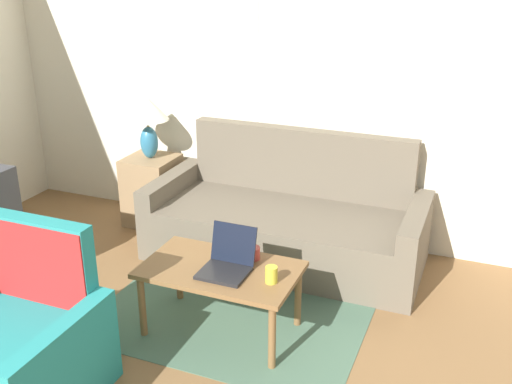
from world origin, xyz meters
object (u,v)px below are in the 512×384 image
table_lamp (147,114)px  cup_yellow (253,253)px  couch (288,223)px  armchair (16,350)px  coffee_table (220,275)px  laptop (228,262)px  cup_navy (271,275)px

table_lamp → cup_yellow: 1.84m
couch → armchair: (-0.80, -2.07, 0.00)m
table_lamp → coffee_table: bearing=-45.3°
armchair → laptop: armchair is taller
table_lamp → laptop: size_ratio=1.73×
cup_navy → coffee_table: bearing=172.3°
coffee_table → couch: bearing=87.9°
armchair → coffee_table: armchair is taller
coffee_table → cup_navy: 0.37m
laptop → cup_yellow: size_ratio=3.30×
coffee_table → laptop: bearing=-12.8°
laptop → cup_yellow: laptop is taller
cup_navy → couch: bearing=104.6°
table_lamp → laptop: bearing=-44.3°
laptop → armchair: bearing=-131.3°
coffee_table → cup_yellow: bearing=52.0°
laptop → cup_yellow: 0.21m
couch → table_lamp: 1.49m
couch → coffee_table: size_ratio=2.19×
couch → coffee_table: (-0.04, -1.13, 0.12)m
table_lamp → couch: bearing=-6.2°
couch → armchair: bearing=-111.1°
table_lamp → cup_yellow: bearing=-38.0°
cup_navy → armchair: bearing=-141.2°
couch → table_lamp: size_ratio=3.90×
armchair → cup_navy: 1.44m
table_lamp → laptop: 1.90m
armchair → coffee_table: bearing=51.1°
table_lamp → armchair: bearing=-77.1°
couch → coffee_table: couch is taller
coffee_table → cup_navy: cup_navy is taller
couch → table_lamp: bearing=173.8°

